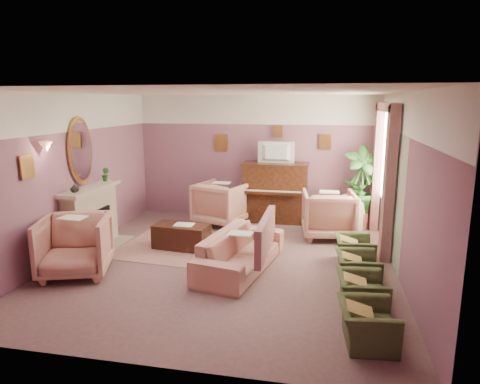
% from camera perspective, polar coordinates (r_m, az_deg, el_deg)
% --- Properties ---
extents(floor, '(5.50, 6.00, 0.01)m').
position_cam_1_polar(floor, '(7.34, -1.80, -9.26)').
color(floor, '#745354').
rests_on(floor, ground).
extents(ceiling, '(5.50, 6.00, 0.01)m').
position_cam_1_polar(ceiling, '(6.84, -1.96, 13.17)').
color(ceiling, white).
rests_on(ceiling, wall_back).
extents(wall_back, '(5.50, 0.02, 2.80)m').
position_cam_1_polar(wall_back, '(9.86, 2.13, 4.65)').
color(wall_back, '#704F68').
rests_on(wall_back, floor).
extents(wall_front, '(5.50, 0.02, 2.80)m').
position_cam_1_polar(wall_front, '(4.17, -11.39, -5.80)').
color(wall_front, '#704F68').
rests_on(wall_front, floor).
extents(wall_left, '(0.02, 6.00, 2.80)m').
position_cam_1_polar(wall_left, '(8.03, -21.35, 2.15)').
color(wall_left, '#704F68').
rests_on(wall_left, floor).
extents(wall_right, '(0.02, 6.00, 2.80)m').
position_cam_1_polar(wall_right, '(6.87, 21.05, 0.64)').
color(wall_right, '#704F68').
rests_on(wall_right, floor).
extents(picture_rail_band, '(5.50, 0.01, 0.65)m').
position_cam_1_polar(picture_rail_band, '(9.77, 2.17, 10.91)').
color(picture_rail_band, silver).
rests_on(picture_rail_band, wall_back).
extents(stripe_panel, '(0.01, 3.00, 2.15)m').
position_cam_1_polar(stripe_panel, '(8.19, 19.32, 0.16)').
color(stripe_panel, '#A4B292').
rests_on(stripe_panel, wall_right).
extents(fireplace_surround, '(0.30, 1.40, 1.10)m').
position_cam_1_polar(fireplace_surround, '(8.29, -19.24, -3.43)').
color(fireplace_surround, tan).
rests_on(fireplace_surround, floor).
extents(fireplace_inset, '(0.18, 0.72, 0.68)m').
position_cam_1_polar(fireplace_inset, '(8.28, -18.57, -4.48)').
color(fireplace_inset, black).
rests_on(fireplace_inset, floor).
extents(fire_ember, '(0.06, 0.54, 0.10)m').
position_cam_1_polar(fire_ember, '(8.31, -18.25, -5.69)').
color(fire_ember, '#FF3D0E').
rests_on(fire_ember, floor).
extents(mantel_shelf, '(0.40, 1.55, 0.07)m').
position_cam_1_polar(mantel_shelf, '(8.15, -19.33, 0.43)').
color(mantel_shelf, tan).
rests_on(mantel_shelf, fireplace_surround).
extents(hearth, '(0.55, 1.50, 0.02)m').
position_cam_1_polar(hearth, '(8.35, -17.79, -7.09)').
color(hearth, tan).
rests_on(hearth, floor).
extents(mirror_frame, '(0.04, 0.72, 1.20)m').
position_cam_1_polar(mirror_frame, '(8.12, -20.52, 5.17)').
color(mirror_frame, '#AA7637').
rests_on(mirror_frame, wall_left).
extents(mirror_glass, '(0.01, 0.60, 1.06)m').
position_cam_1_polar(mirror_glass, '(8.11, -20.36, 5.17)').
color(mirror_glass, white).
rests_on(mirror_glass, wall_left).
extents(sconce_shade, '(0.20, 0.20, 0.16)m').
position_cam_1_polar(sconce_shade, '(7.19, -24.46, 5.51)').
color(sconce_shade, '#E99368').
rests_on(sconce_shade, wall_left).
extents(piano, '(1.40, 0.60, 1.30)m').
position_cam_1_polar(piano, '(9.61, 4.73, -0.12)').
color(piano, '#3C1E0F').
rests_on(piano, floor).
extents(piano_keyshelf, '(1.30, 0.12, 0.06)m').
position_cam_1_polar(piano_keyshelf, '(9.25, 4.48, -0.14)').
color(piano_keyshelf, '#3C1E0F').
rests_on(piano_keyshelf, piano).
extents(piano_keys, '(1.20, 0.08, 0.02)m').
position_cam_1_polar(piano_keys, '(9.24, 4.48, 0.10)').
color(piano_keys, beige).
rests_on(piano_keys, piano).
extents(piano_top, '(1.45, 0.65, 0.04)m').
position_cam_1_polar(piano_top, '(9.49, 4.80, 3.78)').
color(piano_top, '#3C1E0F').
rests_on(piano_top, piano).
extents(television, '(0.80, 0.12, 0.48)m').
position_cam_1_polar(television, '(9.41, 4.79, 5.49)').
color(television, black).
rests_on(television, piano).
extents(print_back_left, '(0.30, 0.03, 0.38)m').
position_cam_1_polar(print_back_left, '(9.95, -2.48, 6.57)').
color(print_back_left, '#AA7637').
rests_on(print_back_left, wall_back).
extents(print_back_right, '(0.26, 0.03, 0.34)m').
position_cam_1_polar(print_back_right, '(9.65, 11.28, 6.54)').
color(print_back_right, '#AA7637').
rests_on(print_back_right, wall_back).
extents(print_back_mid, '(0.22, 0.03, 0.26)m').
position_cam_1_polar(print_back_mid, '(9.70, 5.06, 8.05)').
color(print_back_mid, '#AA7637').
rests_on(print_back_mid, wall_back).
extents(print_left_wall, '(0.03, 0.28, 0.36)m').
position_cam_1_polar(print_left_wall, '(7.00, -26.53, 3.02)').
color(print_left_wall, '#AA7637').
rests_on(print_left_wall, wall_left).
extents(window_blind, '(0.03, 1.40, 1.80)m').
position_cam_1_polar(window_blind, '(8.34, 19.15, 4.73)').
color(window_blind, beige).
rests_on(window_blind, wall_right).
extents(curtain_left, '(0.16, 0.34, 2.60)m').
position_cam_1_polar(curtain_left, '(7.48, 19.24, 0.86)').
color(curtain_left, '#91575A').
rests_on(curtain_left, floor).
extents(curtain_right, '(0.16, 0.34, 2.60)m').
position_cam_1_polar(curtain_right, '(9.28, 17.77, 3.00)').
color(curtain_right, '#91575A').
rests_on(curtain_right, floor).
extents(pelmet, '(0.16, 2.20, 0.16)m').
position_cam_1_polar(pelmet, '(8.27, 19.01, 10.67)').
color(pelmet, '#91575A').
rests_on(pelmet, wall_right).
extents(mantel_plant, '(0.16, 0.16, 0.28)m').
position_cam_1_polar(mantel_plant, '(8.58, -17.50, 2.26)').
color(mantel_plant, '#275E21').
rests_on(mantel_plant, mantel_shelf).
extents(mantel_vase, '(0.16, 0.16, 0.16)m').
position_cam_1_polar(mantel_vase, '(7.71, -21.20, 0.49)').
color(mantel_vase, silver).
rests_on(mantel_vase, mantel_shelf).
extents(area_rug, '(2.64, 1.99, 0.01)m').
position_cam_1_polar(area_rug, '(8.00, -6.88, -7.46)').
color(area_rug, '#A26C63').
rests_on(area_rug, floor).
extents(coffee_table, '(1.05, 0.60, 0.45)m').
position_cam_1_polar(coffee_table, '(7.97, -7.76, -5.90)').
color(coffee_table, black).
rests_on(coffee_table, floor).
extents(table_paper, '(0.35, 0.28, 0.01)m').
position_cam_1_polar(table_paper, '(7.89, -7.46, -4.34)').
color(table_paper, silver).
rests_on(table_paper, coffee_table).
extents(sofa, '(0.70, 2.09, 0.84)m').
position_cam_1_polar(sofa, '(6.90, 0.09, -6.93)').
color(sofa, tan).
rests_on(sofa, floor).
extents(sofa_throw, '(0.11, 1.58, 0.58)m').
position_cam_1_polar(sofa_throw, '(6.78, 3.43, -5.71)').
color(sofa_throw, '#91575A').
rests_on(sofa_throw, sofa).
extents(floral_armchair_left, '(0.99, 0.99, 1.03)m').
position_cam_1_polar(floral_armchair_left, '(9.40, -2.48, -1.18)').
color(floral_armchair_left, tan).
rests_on(floral_armchair_left, floor).
extents(floral_armchair_right, '(0.99, 0.99, 1.03)m').
position_cam_1_polar(floral_armchair_right, '(8.65, 11.72, -2.60)').
color(floral_armchair_right, tan).
rests_on(floral_armchair_right, floor).
extents(floral_armchair_front, '(0.99, 0.99, 1.03)m').
position_cam_1_polar(floral_armchair_front, '(7.13, -21.18, -6.33)').
color(floral_armchair_front, tan).
rests_on(floral_armchair_front, floor).
extents(olive_chair_a, '(0.49, 0.70, 0.61)m').
position_cam_1_polar(olive_chair_a, '(5.14, 16.63, -15.81)').
color(olive_chair_a, '#434F28').
rests_on(olive_chair_a, floor).
extents(olive_chair_b, '(0.49, 0.70, 0.61)m').
position_cam_1_polar(olive_chair_b, '(5.88, 15.93, -12.12)').
color(olive_chair_b, '#434F28').
rests_on(olive_chair_b, floor).
extents(olive_chair_c, '(0.49, 0.70, 0.61)m').
position_cam_1_polar(olive_chair_c, '(6.63, 15.41, -9.25)').
color(olive_chair_c, '#434F28').
rests_on(olive_chair_c, floor).
extents(olive_chair_d, '(0.49, 0.70, 0.61)m').
position_cam_1_polar(olive_chair_d, '(7.40, 15.00, -6.98)').
color(olive_chair_d, '#434F28').
rests_on(olive_chair_d, floor).
extents(side_table, '(0.52, 0.52, 0.70)m').
position_cam_1_polar(side_table, '(9.45, 14.97, -2.56)').
color(side_table, white).
rests_on(side_table, floor).
extents(side_plant_big, '(0.30, 0.30, 0.34)m').
position_cam_1_polar(side_plant_big, '(9.34, 15.14, 0.53)').
color(side_plant_big, '#275E21').
rests_on(side_plant_big, side_table).
extents(side_plant_small, '(0.16, 0.16, 0.28)m').
position_cam_1_polar(side_plant_small, '(9.25, 15.91, 0.19)').
color(side_plant_small, '#275E21').
rests_on(side_plant_small, side_table).
extents(palm_pot, '(0.34, 0.34, 0.34)m').
position_cam_1_polar(palm_pot, '(9.47, 15.63, -3.69)').
color(palm_pot, '#9D5349').
rests_on(palm_pot, floor).
extents(palm_plant, '(0.76, 0.76, 1.44)m').
position_cam_1_polar(palm_plant, '(9.28, 15.94, 1.61)').
color(palm_plant, '#275E21').
rests_on(palm_plant, palm_pot).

